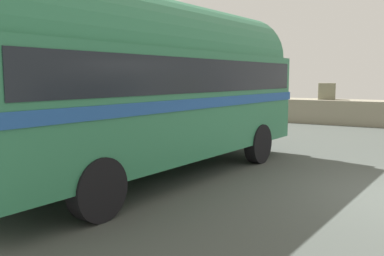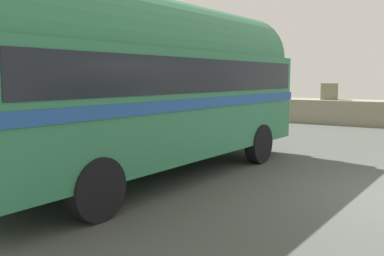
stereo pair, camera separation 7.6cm
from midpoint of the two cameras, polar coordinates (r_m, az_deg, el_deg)
vintage_coach at (r=8.79m, az=-5.32°, el=6.38°), size 3.07×8.74×3.70m
second_coach at (r=12.80m, az=-14.71°, el=6.33°), size 3.54×8.83×3.70m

